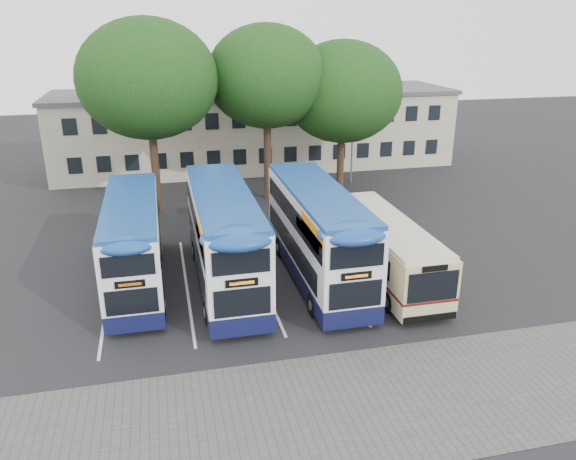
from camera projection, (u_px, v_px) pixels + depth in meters
The scene contains 12 objects.
ground at pixel (372, 320), 23.08m from camera, with size 120.00×120.00×0.00m, color black.
paving_strip at pixel (370, 403), 18.10m from camera, with size 40.00×6.00×0.01m, color #595654.
bay_lines at pixel (260, 278), 26.84m from camera, with size 14.12×11.00×0.01m.
depot_building at pixel (256, 128), 46.56m from camera, with size 32.40×8.40×6.20m.
lamp_post at pixel (354, 115), 40.76m from camera, with size 0.25×1.05×9.06m.
tree_left at pixel (148, 79), 33.25m from camera, with size 8.38×8.38×11.85m.
tree_mid at pixel (266, 77), 35.96m from camera, with size 7.75×7.75×11.47m.
tree_right at pixel (343, 92), 37.82m from camera, with size 8.03×8.03×10.43m.
bus_dd_left at pixel (133, 240), 25.43m from camera, with size 2.38×9.80×4.08m.
bus_dd_mid at pixel (224, 234), 25.46m from camera, with size 2.60×10.71×4.46m.
bus_dd_right at pixel (318, 230), 26.02m from camera, with size 2.56×10.57×4.40m.
bus_single at pixel (385, 245), 26.44m from camera, with size 2.45×9.65×2.88m.
Camera 1 is at (-7.99, -18.96, 11.63)m, focal length 35.00 mm.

